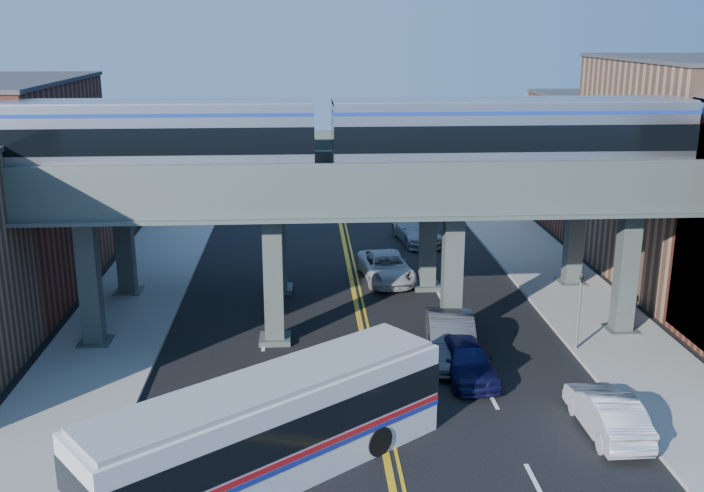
{
  "coord_description": "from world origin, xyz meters",
  "views": [
    {
      "loc": [
        -2.57,
        -25.16,
        13.78
      ],
      "look_at": [
        -0.63,
        6.12,
        4.96
      ],
      "focal_mm": 40.0,
      "sensor_mm": 36.0,
      "label": 1
    }
  ],
  "objects_px": {
    "transit_train": "(510,135)",
    "car_lane_d": "(416,230)",
    "car_lane_c": "(386,267)",
    "car_lane_b": "(451,338)",
    "transit_bus": "(270,430)",
    "traffic_signal": "(579,302)",
    "stop_sign": "(381,346)",
    "car_lane_a": "(465,359)",
    "car_parked_curb": "(607,412)"
  },
  "relations": [
    {
      "from": "transit_train",
      "to": "car_lane_c",
      "type": "bearing_deg",
      "value": 116.91
    },
    {
      "from": "stop_sign",
      "to": "car_lane_a",
      "type": "distance_m",
      "value": 3.72
    },
    {
      "from": "car_parked_curb",
      "to": "transit_bus",
      "type": "bearing_deg",
      "value": 9.31
    },
    {
      "from": "stop_sign",
      "to": "car_parked_curb",
      "type": "xyz_separation_m",
      "value": [
        7.57,
        -4.0,
        -0.99
      ]
    },
    {
      "from": "car_lane_c",
      "to": "transit_train",
      "type": "bearing_deg",
      "value": -69.35
    },
    {
      "from": "car_lane_d",
      "to": "car_parked_curb",
      "type": "distance_m",
      "value": 25.72
    },
    {
      "from": "stop_sign",
      "to": "car_lane_b",
      "type": "distance_m",
      "value": 4.34
    },
    {
      "from": "stop_sign",
      "to": "car_lane_b",
      "type": "relative_size",
      "value": 0.47
    },
    {
      "from": "car_lane_b",
      "to": "car_lane_d",
      "type": "distance_m",
      "value": 18.87
    },
    {
      "from": "car_lane_b",
      "to": "car_lane_c",
      "type": "distance_m",
      "value": 11.0
    },
    {
      "from": "transit_bus",
      "to": "traffic_signal",
      "type": "bearing_deg",
      "value": -2.02
    },
    {
      "from": "transit_train",
      "to": "car_lane_a",
      "type": "relative_size",
      "value": 10.08
    },
    {
      "from": "car_lane_c",
      "to": "stop_sign",
      "type": "bearing_deg",
      "value": -103.11
    },
    {
      "from": "car_lane_a",
      "to": "car_lane_b",
      "type": "relative_size",
      "value": 0.84
    },
    {
      "from": "traffic_signal",
      "to": "transit_bus",
      "type": "bearing_deg",
      "value": -144.99
    },
    {
      "from": "transit_train",
      "to": "transit_bus",
      "type": "xyz_separation_m",
      "value": [
        -10.05,
        -11.08,
        -7.63
      ]
    },
    {
      "from": "car_lane_c",
      "to": "car_lane_b",
      "type": "bearing_deg",
      "value": -87.53
    },
    {
      "from": "car_lane_c",
      "to": "car_lane_d",
      "type": "relative_size",
      "value": 0.97
    },
    {
      "from": "stop_sign",
      "to": "car_lane_b",
      "type": "xyz_separation_m",
      "value": [
        3.3,
        2.7,
        -0.84
      ]
    },
    {
      "from": "car_lane_a",
      "to": "car_lane_d",
      "type": "xyz_separation_m",
      "value": [
        0.93,
        20.76,
        0.02
      ]
    },
    {
      "from": "car_lane_d",
      "to": "car_lane_c",
      "type": "bearing_deg",
      "value": -117.45
    },
    {
      "from": "transit_bus",
      "to": "car_parked_curb",
      "type": "height_order",
      "value": "transit_bus"
    },
    {
      "from": "transit_bus",
      "to": "car_lane_a",
      "type": "distance_m",
      "value": 10.25
    },
    {
      "from": "traffic_signal",
      "to": "car_lane_d",
      "type": "xyz_separation_m",
      "value": [
        -4.45,
        18.53,
        -1.48
      ]
    },
    {
      "from": "car_lane_b",
      "to": "transit_train",
      "type": "bearing_deg",
      "value": 46.33
    },
    {
      "from": "car_lane_a",
      "to": "car_lane_d",
      "type": "bearing_deg",
      "value": 82.12
    },
    {
      "from": "stop_sign",
      "to": "car_lane_a",
      "type": "height_order",
      "value": "stop_sign"
    },
    {
      "from": "car_lane_a",
      "to": "transit_train",
      "type": "bearing_deg",
      "value": 54.47
    },
    {
      "from": "transit_bus",
      "to": "car_lane_a",
      "type": "bearing_deg",
      "value": 5.07
    },
    {
      "from": "transit_train",
      "to": "car_lane_d",
      "type": "height_order",
      "value": "transit_train"
    },
    {
      "from": "car_lane_d",
      "to": "car_parked_curb",
      "type": "relative_size",
      "value": 1.22
    },
    {
      "from": "transit_bus",
      "to": "car_lane_c",
      "type": "relative_size",
      "value": 2.1
    },
    {
      "from": "transit_train",
      "to": "car_parked_curb",
      "type": "height_order",
      "value": "transit_train"
    },
    {
      "from": "transit_train",
      "to": "car_lane_c",
      "type": "xyz_separation_m",
      "value": [
        -4.35,
        8.57,
        -8.51
      ]
    },
    {
      "from": "car_lane_a",
      "to": "car_lane_c",
      "type": "relative_size",
      "value": 0.85
    },
    {
      "from": "traffic_signal",
      "to": "car_lane_d",
      "type": "bearing_deg",
      "value": 103.52
    },
    {
      "from": "car_lane_a",
      "to": "car_lane_b",
      "type": "xyz_separation_m",
      "value": [
        -0.21,
        1.93,
        0.12
      ]
    },
    {
      "from": "car_lane_a",
      "to": "car_lane_d",
      "type": "distance_m",
      "value": 20.78
    },
    {
      "from": "traffic_signal",
      "to": "car_lane_a",
      "type": "relative_size",
      "value": 0.87
    },
    {
      "from": "car_lane_b",
      "to": "car_parked_curb",
      "type": "distance_m",
      "value": 7.94
    },
    {
      "from": "car_lane_d",
      "to": "stop_sign",
      "type": "bearing_deg",
      "value": -109.66
    },
    {
      "from": "stop_sign",
      "to": "car_lane_c",
      "type": "xyz_separation_m",
      "value": [
        1.63,
        13.57,
        -1.0
      ]
    },
    {
      "from": "traffic_signal",
      "to": "car_lane_c",
      "type": "height_order",
      "value": "traffic_signal"
    },
    {
      "from": "car_lane_d",
      "to": "car_lane_a",
      "type": "bearing_deg",
      "value": -100.55
    },
    {
      "from": "transit_bus",
      "to": "car_lane_c",
      "type": "bearing_deg",
      "value": 36.8
    },
    {
      "from": "car_lane_c",
      "to": "car_lane_d",
      "type": "bearing_deg",
      "value": 64.28
    },
    {
      "from": "car_lane_c",
      "to": "car_lane_d",
      "type": "height_order",
      "value": "car_lane_d"
    },
    {
      "from": "traffic_signal",
      "to": "transit_bus",
      "type": "relative_size",
      "value": 0.36
    },
    {
      "from": "stop_sign",
      "to": "car_parked_curb",
      "type": "relative_size",
      "value": 0.56
    },
    {
      "from": "traffic_signal",
      "to": "car_parked_curb",
      "type": "xyz_separation_m",
      "value": [
        -1.33,
        -7.0,
        -1.53
      ]
    }
  ]
}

